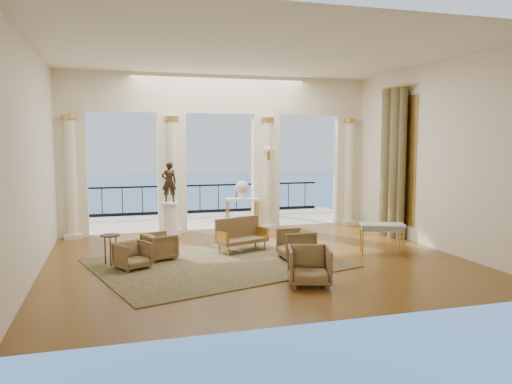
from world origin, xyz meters
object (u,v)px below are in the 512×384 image
object	(u,v)px
armchair_b	(309,264)
game_table	(382,227)
armchair_a	(132,254)
console_table	(242,204)
armchair_c	(296,243)
pedestal	(170,221)
side_table	(110,239)
settee	(240,235)
statue	(169,182)
armchair_d	(160,245)

from	to	relation	value
armchair_b	game_table	distance (m)	3.23
armchair_a	console_table	size ratio (longest dim) A/B	0.59
armchair_c	game_table	distance (m)	2.15
pedestal	side_table	world-z (taller)	pedestal
armchair_b	side_table	bearing A→B (deg)	161.15
settee	statue	distance (m)	2.77
armchair_c	console_table	xyz separation A→B (m)	(-0.26, 3.79, 0.42)
armchair_d	game_table	world-z (taller)	game_table
armchair_a	game_table	bearing A→B (deg)	-29.40
statue	armchair_d	bearing A→B (deg)	78.14
game_table	pedestal	size ratio (longest dim) A/B	1.17
statue	side_table	xyz separation A→B (m)	(-1.53, -2.64, -0.96)
armchair_a	armchair_c	bearing A→B (deg)	-29.76
armchair_a	side_table	distance (m)	0.66
game_table	pedestal	world-z (taller)	pedestal
side_table	armchair_c	bearing A→B (deg)	-7.55
settee	game_table	size ratio (longest dim) A/B	1.14
armchair_a	pedestal	distance (m)	3.26
armchair_c	statue	xyz separation A→B (m)	(-2.44, 3.17, 1.16)
console_table	statue	bearing A→B (deg)	-148.48
armchair_a	statue	bearing A→B (deg)	42.17
settee	console_table	size ratio (longest dim) A/B	1.24
armchair_b	console_table	world-z (taller)	console_table
settee	pedestal	bearing A→B (deg)	105.68
console_table	game_table	bearing A→B (deg)	-42.18
console_table	settee	bearing A→B (deg)	-89.61
armchair_d	console_table	size ratio (longest dim) A/B	0.62
armchair_c	console_table	size ratio (longest dim) A/B	0.69
armchair_a	pedestal	size ratio (longest dim) A/B	0.64
armchair_a	statue	distance (m)	3.48
armchair_b	armchair_d	world-z (taller)	armchair_b
armchair_a	armchair_d	distance (m)	0.91
settee	pedestal	world-z (taller)	pedestal
settee	console_table	world-z (taller)	console_table
settee	pedestal	size ratio (longest dim) A/B	1.34
side_table	console_table	bearing A→B (deg)	41.27
armchair_b	statue	bearing A→B (deg)	127.42
settee	side_table	xyz separation A→B (m)	(-2.97, -0.57, 0.17)
armchair_c	armchair_d	distance (m)	3.03
side_table	armchair_b	bearing A→B (deg)	-35.15
settee	side_table	size ratio (longest dim) A/B	1.98
armchair_c	console_table	world-z (taller)	console_table
game_table	statue	size ratio (longest dim) A/B	1.06
armchair_d	pedestal	distance (m)	2.45
armchair_c	statue	size ratio (longest dim) A/B	0.67
settee	pedestal	xyz separation A→B (m)	(-1.44, 2.07, 0.08)
pedestal	statue	bearing A→B (deg)	-63.43
armchair_a	settee	world-z (taller)	settee
pedestal	side_table	xyz separation A→B (m)	(-1.53, -2.64, 0.10)
armchair_c	game_table	size ratio (longest dim) A/B	0.64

